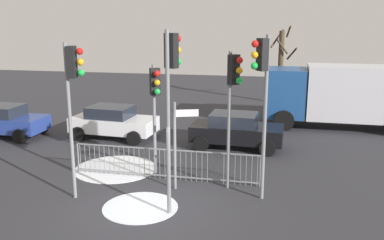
% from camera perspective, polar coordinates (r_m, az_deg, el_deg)
% --- Properties ---
extents(ground_plane, '(60.00, 60.00, 0.00)m').
position_cam_1_polar(ground_plane, '(12.40, -6.54, -11.82)').
color(ground_plane, '#2D2D33').
extents(traffic_light_foreground_right, '(0.57, 0.35, 4.66)m').
position_cam_1_polar(traffic_light_foreground_right, '(12.53, -15.88, 4.38)').
color(traffic_light_foreground_right, slate).
rests_on(traffic_light_foreground_right, ground).
extents(traffic_light_rear_left, '(0.40, 0.53, 5.04)m').
position_cam_1_polar(traffic_light_rear_left, '(11.07, -2.87, 5.17)').
color(traffic_light_rear_left, slate).
rests_on(traffic_light_rear_left, ground).
extents(traffic_light_mid_right, '(0.43, 0.50, 3.82)m').
position_cam_1_polar(traffic_light_mid_right, '(14.19, -5.02, 3.34)').
color(traffic_light_mid_right, slate).
rests_on(traffic_light_mid_right, ground).
extents(traffic_light_rear_right, '(0.47, 0.46, 4.37)m').
position_cam_1_polar(traffic_light_rear_right, '(12.80, 5.55, 4.07)').
color(traffic_light_rear_right, slate).
rests_on(traffic_light_rear_right, ground).
extents(traffic_light_foreground_left, '(0.49, 0.44, 4.88)m').
position_cam_1_polar(traffic_light_foreground_left, '(12.08, 9.48, 5.13)').
color(traffic_light_foreground_left, slate).
rests_on(traffic_light_foreground_left, ground).
extents(direction_sign_post, '(0.76, 0.29, 2.82)m').
position_cam_1_polar(direction_sign_post, '(13.16, -2.06, -2.84)').
color(direction_sign_post, slate).
rests_on(direction_sign_post, ground).
extents(pedestrian_guard_railing, '(6.43, 0.15, 1.07)m').
position_cam_1_polar(pedestrian_guard_railing, '(14.27, -3.70, -5.91)').
color(pedestrian_guard_railing, slate).
rests_on(pedestrian_guard_railing, ground).
extents(car_white_near, '(3.92, 2.17, 1.47)m').
position_cam_1_polar(car_white_near, '(19.45, -10.64, -0.21)').
color(car_white_near, silver).
rests_on(car_white_near, ground).
extents(car_blue_mid, '(3.82, 1.97, 1.47)m').
position_cam_1_polar(car_blue_mid, '(21.20, -24.19, -0.05)').
color(car_blue_mid, navy).
rests_on(car_blue_mid, ground).
extents(car_black_trailing, '(3.88, 2.09, 1.47)m').
position_cam_1_polar(car_black_trailing, '(17.75, 6.00, -1.36)').
color(car_black_trailing, black).
rests_on(car_black_trailing, ground).
extents(delivery_truck, '(7.09, 2.81, 3.10)m').
position_cam_1_polar(delivery_truck, '(22.03, 19.35, 3.43)').
color(delivery_truck, silver).
rests_on(delivery_truck, ground).
extents(bare_tree_left, '(1.72, 1.44, 4.95)m').
position_cam_1_polar(bare_tree_left, '(27.73, 11.97, 7.36)').
color(bare_tree_left, '#473828').
rests_on(bare_tree_left, ground).
extents(snow_patch_kerb, '(2.97, 2.97, 0.01)m').
position_cam_1_polar(snow_patch_kerb, '(15.62, -10.32, -6.49)').
color(snow_patch_kerb, white).
rests_on(snow_patch_kerb, ground).
extents(snow_patch_island, '(2.18, 2.18, 0.01)m').
position_cam_1_polar(snow_patch_island, '(12.47, -7.02, -11.64)').
color(snow_patch_island, silver).
rests_on(snow_patch_island, ground).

